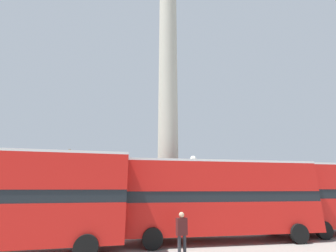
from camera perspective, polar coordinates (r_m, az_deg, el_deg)
name	(u,v)px	position (r m, az deg, el deg)	size (l,w,h in m)	color
ground_plane	(168,229)	(18.00, 0.00, -24.60)	(200.00, 200.00, 0.00)	gray
monument_column	(168,117)	(18.70, 0.00, 2.38)	(4.57, 4.57, 24.87)	#A39E8E
bus_a	(11,196)	(12.82, -35.06, -14.44)	(10.26, 2.86, 4.47)	red
bus_b	(218,196)	(14.01, 12.57, -16.89)	(11.31, 3.35, 4.36)	red
equestrian_statue	(64,198)	(23.41, -24.87, -16.15)	(3.57, 3.31, 6.48)	#A39E8E
street_lamp	(194,189)	(15.43, 6.66, -15.65)	(0.41, 0.41, 4.97)	black
pedestrian_near_lamp	(182,231)	(10.63, 3.52, -25.11)	(0.51, 0.29, 1.82)	#28282D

